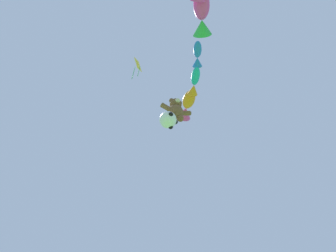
{
  "coord_description": "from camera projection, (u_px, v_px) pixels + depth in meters",
  "views": [
    {
      "loc": [
        -1.3,
        -1.67,
        1.38
      ],
      "look_at": [
        1.02,
        4.81,
        9.98
      ],
      "focal_mm": 24.0,
      "sensor_mm": 36.0,
      "label": 1
    }
  ],
  "objects": [
    {
      "name": "soccer_ball_kite",
      "position": [
        168.0,
        120.0,
        11.09
      ],
      "size": [
        0.94,
        0.94,
        0.87
      ],
      "color": "white"
    },
    {
      "name": "fish_kite_tangerine",
      "position": [
        187.0,
        106.0,
        15.27
      ],
      "size": [
        1.16,
        2.24,
        1.0
      ],
      "color": "orange"
    },
    {
      "name": "diamond_kite",
      "position": [
        138.0,
        66.0,
        14.7
      ],
      "size": [
        0.75,
        0.85,
        2.69
      ],
      "color": "yellow"
    },
    {
      "name": "fish_kite_cobalt",
      "position": [
        197.0,
        56.0,
        12.74
      ],
      "size": [
        1.05,
        1.54,
        0.57
      ],
      "color": "blue"
    },
    {
      "name": "fish_kite_magenta",
      "position": [
        202.0,
        17.0,
        12.08
      ],
      "size": [
        1.86,
        2.41,
        1.06
      ],
      "color": "#E53F9E"
    },
    {
      "name": "teddy_bear_kite",
      "position": [
        176.0,
        109.0,
        12.25
      ],
      "size": [
        1.79,
        0.79,
        1.81
      ],
      "color": "brown"
    },
    {
      "name": "fish_kite_teal",
      "position": [
        194.0,
        83.0,
        13.49
      ],
      "size": [
        1.0,
        1.88,
        0.62
      ],
      "color": "#19ADB2"
    }
  ]
}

